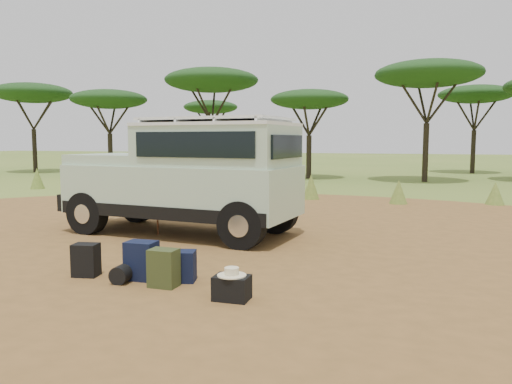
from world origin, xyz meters
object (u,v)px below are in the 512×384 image
(walking_staff, at_px, (157,202))
(backpack_navy, at_px, (142,261))
(duffel_navy, at_px, (181,266))
(hard_case, at_px, (232,288))
(backpack_black, at_px, (86,260))
(backpack_olive, at_px, (164,268))
(safari_vehicle, at_px, (189,179))

(walking_staff, xyz_separation_m, backpack_navy, (1.47, -3.17, -0.46))
(duffel_navy, bearing_deg, hard_case, -44.18)
(backpack_black, distance_m, backpack_navy, 0.92)
(backpack_black, relative_size, hard_case, 1.11)
(walking_staff, xyz_separation_m, backpack_olive, (1.96, -3.40, -0.47))
(safari_vehicle, bearing_deg, backpack_black, -84.05)
(safari_vehicle, relative_size, backpack_olive, 9.90)
(backpack_olive, distance_m, hard_case, 1.17)
(backpack_black, bearing_deg, backpack_olive, -16.04)
(hard_case, bearing_deg, walking_staff, 129.65)
(safari_vehicle, bearing_deg, hard_case, -51.76)
(backpack_olive, bearing_deg, backpack_black, 175.15)
(backpack_black, bearing_deg, safari_vehicle, 79.24)
(safari_vehicle, xyz_separation_m, hard_case, (2.52, -4.06, -1.08))
(duffel_navy, bearing_deg, backpack_olive, -124.04)
(walking_staff, bearing_deg, hard_case, -72.48)
(backpack_navy, relative_size, duffel_navy, 1.26)
(backpack_olive, bearing_deg, walking_staff, 120.91)
(safari_vehicle, distance_m, duffel_navy, 3.92)
(backpack_black, distance_m, duffel_navy, 1.54)
(backpack_black, xyz_separation_m, backpack_olive, (1.41, -0.14, 0.02))
(backpack_black, relative_size, backpack_navy, 0.87)
(safari_vehicle, height_order, duffel_navy, safari_vehicle)
(backpack_olive, relative_size, duffel_navy, 1.19)
(safari_vehicle, height_order, backpack_navy, safari_vehicle)
(safari_vehicle, xyz_separation_m, walking_staff, (-0.58, -0.40, -0.49))
(hard_case, bearing_deg, safari_vehicle, 121.22)
(safari_vehicle, height_order, backpack_black, safari_vehicle)
(walking_staff, relative_size, backpack_black, 2.95)
(safari_vehicle, bearing_deg, duffel_navy, -60.22)
(safari_vehicle, xyz_separation_m, backpack_navy, (0.88, -3.56, -0.95))
(backpack_black, height_order, duffel_navy, backpack_black)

